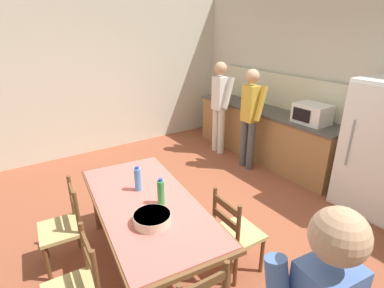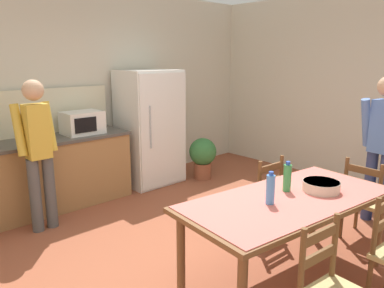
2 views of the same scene
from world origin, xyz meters
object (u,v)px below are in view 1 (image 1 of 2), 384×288
object	(u,v)px
microwave	(312,114)
chair_side_far_right	(236,233)
dining_table	(147,209)
bottle_near_centre	(138,179)
person_at_counter	(250,115)
chair_side_near_left	(64,227)
bottle_off_centre	(161,192)
person_at_sink	(220,103)
serving_bowl	(152,218)
refrigerator	(384,150)

from	to	relation	value
microwave	chair_side_far_right	world-z (taller)	microwave
dining_table	bottle_near_centre	distance (m)	0.32
dining_table	person_at_counter	world-z (taller)	person_at_counter
dining_table	bottle_near_centre	size ratio (longest dim) A/B	7.56
chair_side_near_left	person_at_counter	bearing A→B (deg)	106.45
bottle_near_centre	microwave	bearing A→B (deg)	92.17
person_at_counter	bottle_off_centre	bearing A→B (deg)	-151.91
dining_table	person_at_sink	xyz separation A→B (m)	(-1.97, 2.49, 0.28)
bottle_near_centre	serving_bowl	world-z (taller)	bottle_near_centre
bottle_off_centre	person_at_sink	world-z (taller)	person_at_sink
serving_bowl	person_at_counter	size ratio (longest dim) A/B	0.19
bottle_off_centre	chair_side_far_right	xyz separation A→B (m)	(0.41, 0.59, -0.46)
dining_table	bottle_off_centre	size ratio (longest dim) A/B	7.56
bottle_near_centre	chair_side_near_left	xyz separation A→B (m)	(-0.28, -0.72, -0.46)
bottle_near_centre	chair_side_near_left	distance (m)	0.90
microwave	person_at_sink	bearing A→B (deg)	-162.88
bottle_near_centre	person_at_counter	world-z (taller)	person_at_counter
dining_table	chair_side_far_right	xyz separation A→B (m)	(0.52, 0.69, -0.25)
bottle_near_centre	chair_side_far_right	world-z (taller)	bottle_near_centre
serving_bowl	refrigerator	bearing A→B (deg)	82.26
chair_side_near_left	person_at_sink	distance (m)	3.53
bottle_off_centre	chair_side_near_left	bearing A→B (deg)	-128.57
serving_bowl	chair_side_near_left	distance (m)	1.10
person_at_counter	serving_bowl	bearing A→B (deg)	-150.03
dining_table	person_at_counter	bearing A→B (deg)	115.05
refrigerator	chair_side_far_right	bearing A→B (deg)	-95.64
chair_side_near_left	person_at_sink	size ratio (longest dim) A/B	0.53
refrigerator	bottle_near_centre	xyz separation A→B (m)	(-0.99, -2.94, 0.03)
chair_side_far_right	person_at_sink	distance (m)	3.12
bottle_off_centre	chair_side_far_right	distance (m)	0.85
microwave	chair_side_far_right	distance (m)	2.54
dining_table	chair_side_far_right	size ratio (longest dim) A/B	2.24
dining_table	person_at_sink	bearing A→B (deg)	128.44
microwave	dining_table	size ratio (longest dim) A/B	0.25
refrigerator	chair_side_far_right	xyz separation A→B (m)	(-0.22, -2.27, -0.43)
refrigerator	dining_table	distance (m)	3.06
dining_table	chair_side_near_left	world-z (taller)	chair_side_near_left
chair_side_far_right	person_at_counter	world-z (taller)	person_at_counter
dining_table	serving_bowl	size ratio (longest dim) A/B	6.38
serving_bowl	bottle_near_centre	bearing A→B (deg)	166.80
bottle_off_centre	serving_bowl	distance (m)	0.31
serving_bowl	person_at_counter	distance (m)	2.97
person_at_sink	bottle_near_centre	bearing A→B (deg)	-144.85
person_at_counter	microwave	bearing A→B (deg)	-56.97
dining_table	refrigerator	bearing A→B (deg)	75.83
refrigerator	chair_side_near_left	distance (m)	3.89
microwave	person_at_sink	size ratio (longest dim) A/B	0.29
bottle_off_centre	serving_bowl	xyz separation A→B (m)	(0.22, -0.21, -0.07)
microwave	person_at_sink	world-z (taller)	person_at_sink
bottle_off_centre	chair_side_far_right	world-z (taller)	bottle_off_centre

